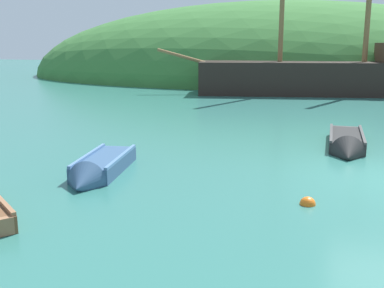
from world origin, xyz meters
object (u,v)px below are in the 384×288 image
(sailing_ship, at_px, (327,82))
(rowboat_center, at_px, (99,171))
(rowboat_outer_left, at_px, (347,145))
(buoy_orange, at_px, (308,204))

(sailing_ship, distance_m, rowboat_center, 20.20)
(rowboat_center, distance_m, rowboat_outer_left, 7.34)
(sailing_ship, bearing_deg, rowboat_center, 65.29)
(buoy_orange, bearing_deg, rowboat_outer_left, 81.04)
(rowboat_center, height_order, rowboat_outer_left, rowboat_outer_left)
(rowboat_outer_left, bearing_deg, buoy_orange, -8.98)
(sailing_ship, relative_size, rowboat_outer_left, 4.69)
(sailing_ship, relative_size, rowboat_center, 5.56)
(rowboat_outer_left, relative_size, buoy_orange, 11.96)
(sailing_ship, bearing_deg, buoy_orange, 79.14)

